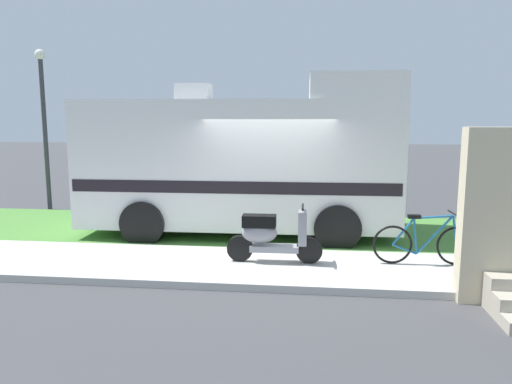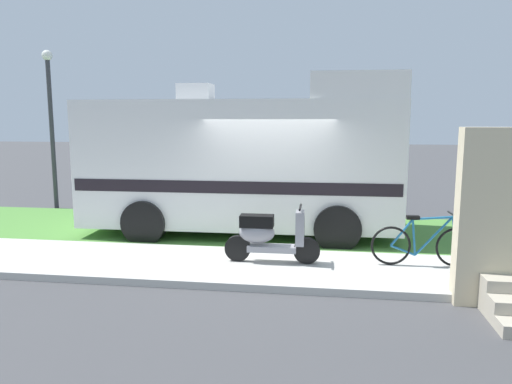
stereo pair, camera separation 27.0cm
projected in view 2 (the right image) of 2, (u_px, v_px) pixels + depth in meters
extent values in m
plane|color=#424244|center=(267.00, 252.00, 9.18)|extent=(80.00, 80.00, 0.00)
cube|color=beige|center=(259.00, 268.00, 8.00)|extent=(24.00, 2.00, 0.12)
cube|color=#4C8438|center=(275.00, 232.00, 10.64)|extent=(24.00, 3.40, 0.08)
cube|color=silver|center=(241.00, 162.00, 10.34)|extent=(6.55, 2.44, 2.57)
cube|color=silver|center=(356.00, 88.00, 9.81)|extent=(1.83, 2.26, 0.50)
cube|color=black|center=(242.00, 180.00, 10.40)|extent=(6.42, 2.46, 0.24)
cube|color=black|center=(398.00, 142.00, 9.86)|extent=(0.11, 2.00, 0.90)
cube|color=silver|center=(196.00, 93.00, 10.25)|extent=(0.71, 0.61, 0.36)
cylinder|color=black|center=(334.00, 207.00, 11.36)|extent=(0.90, 0.29, 0.90)
cylinder|color=black|center=(337.00, 228.00, 9.15)|extent=(0.90, 0.29, 0.90)
cylinder|color=black|center=(177.00, 203.00, 11.85)|extent=(0.90, 0.29, 0.90)
cylinder|color=black|center=(144.00, 223.00, 9.64)|extent=(0.90, 0.29, 0.90)
cylinder|color=black|center=(307.00, 251.00, 8.00)|extent=(0.44, 0.11, 0.44)
cylinder|color=black|center=(238.00, 248.00, 8.15)|extent=(0.44, 0.11, 0.44)
cube|color=gray|center=(272.00, 248.00, 8.08)|extent=(0.82, 0.29, 0.10)
cube|color=black|center=(257.00, 221.00, 8.04)|extent=(0.56, 0.27, 0.20)
ellipsoid|color=gray|center=(257.00, 233.00, 8.07)|extent=(0.60, 0.31, 0.36)
cube|color=gray|center=(300.00, 228.00, 7.96)|extent=(0.14, 0.32, 0.56)
cylinder|color=black|center=(300.00, 207.00, 7.91)|extent=(0.04, 0.50, 0.04)
sphere|color=white|center=(300.00, 217.00, 7.93)|extent=(0.12, 0.12, 0.12)
torus|color=black|center=(456.00, 247.00, 7.81)|extent=(0.65, 0.06, 0.65)
torus|color=black|center=(391.00, 246.00, 7.91)|extent=(0.65, 0.06, 0.65)
cylinder|color=#1E6699|center=(434.00, 236.00, 7.82)|extent=(0.59, 0.06, 0.67)
cylinder|color=#1E6699|center=(414.00, 237.00, 7.85)|extent=(0.10, 0.04, 0.60)
cylinder|color=#1E6699|center=(433.00, 218.00, 7.78)|extent=(0.62, 0.06, 0.09)
cylinder|color=#1E6699|center=(403.00, 250.00, 7.91)|extent=(0.41, 0.05, 0.18)
cylinder|color=#1E6699|center=(402.00, 233.00, 7.86)|extent=(0.36, 0.05, 0.47)
cylinder|color=#1E6699|center=(454.00, 232.00, 7.77)|extent=(0.12, 0.04, 0.51)
cube|color=black|center=(413.00, 217.00, 7.81)|extent=(0.20, 0.11, 0.06)
cylinder|color=black|center=(453.00, 215.00, 7.73)|extent=(0.05, 0.52, 0.03)
cube|color=#1E478C|center=(225.00, 168.00, 14.81)|extent=(2.36, 1.98, 1.43)
cube|color=black|center=(224.00, 155.00, 14.74)|extent=(2.25, 2.00, 0.44)
cube|color=#1E478C|center=(309.00, 180.00, 14.54)|extent=(2.88, 1.99, 0.80)
cylinder|color=black|center=(213.00, 193.00, 14.01)|extent=(0.77, 0.26, 0.76)
cylinder|color=black|center=(225.00, 184.00, 15.83)|extent=(0.77, 0.26, 0.76)
cylinder|color=black|center=(320.00, 195.00, 13.64)|extent=(0.77, 0.26, 0.76)
cylinder|color=black|center=(320.00, 186.00, 15.46)|extent=(0.77, 0.26, 0.76)
cylinder|color=#333338|center=(52.00, 136.00, 13.31)|extent=(0.12, 0.12, 4.07)
sphere|color=silver|center=(47.00, 55.00, 12.98)|extent=(0.28, 0.28, 0.28)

